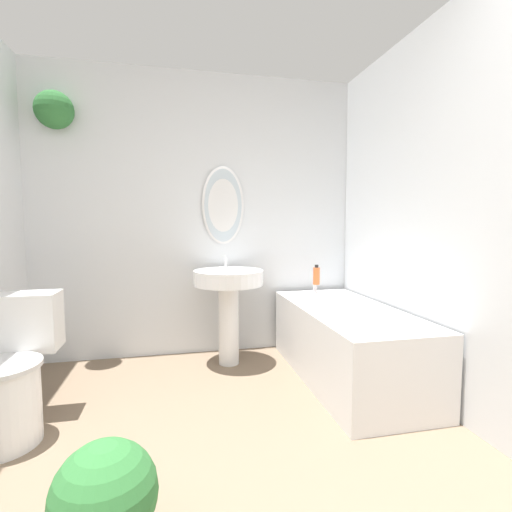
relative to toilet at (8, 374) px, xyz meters
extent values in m
cube|color=silver|center=(1.09, 1.11, 0.87)|extent=(2.82, 0.06, 2.40)
ellipsoid|color=silver|center=(1.29, 1.06, 0.95)|extent=(0.36, 0.02, 0.66)
ellipsoid|color=silver|center=(1.29, 1.05, 0.95)|extent=(0.32, 0.01, 0.62)
cylinder|color=#9E6042|center=(0.01, 0.99, 1.71)|extent=(0.13, 0.13, 0.07)
sphere|color=#2D6B33|center=(0.01, 0.99, 1.65)|extent=(0.28, 0.28, 0.28)
cube|color=silver|center=(2.47, -0.34, 0.87)|extent=(0.06, 2.96, 2.40)
cylinder|color=white|center=(0.00, -0.10, -0.13)|extent=(0.37, 0.37, 0.40)
cube|color=white|center=(0.00, 0.19, 0.23)|extent=(0.41, 0.22, 0.33)
cylinder|color=white|center=(1.29, 0.76, -0.01)|extent=(0.16, 0.16, 0.64)
cylinder|color=white|center=(1.29, 0.76, 0.37)|extent=(0.55, 0.55, 0.12)
cylinder|color=silver|center=(1.29, 0.91, 0.48)|extent=(0.02, 0.02, 0.10)
cube|color=silver|center=(2.09, 0.29, -0.07)|extent=(0.66, 1.47, 0.52)
cube|color=white|center=(2.09, 0.29, 0.17)|extent=(0.56, 1.37, 0.04)
cylinder|color=silver|center=(2.09, 0.93, 0.23)|extent=(0.04, 0.04, 0.08)
cylinder|color=#DB6633|center=(2.08, 0.87, 0.34)|extent=(0.06, 0.06, 0.15)
cylinder|color=black|center=(2.08, 0.87, 0.43)|extent=(0.03, 0.03, 0.02)
sphere|color=#2D6B33|center=(0.65, -0.95, -0.07)|extent=(0.33, 0.33, 0.33)
camera|label=1|loc=(0.88, -2.14, 0.79)|focal=26.00mm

